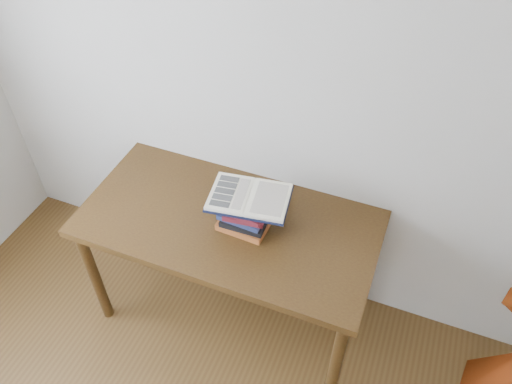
% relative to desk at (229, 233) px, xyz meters
% --- Properties ---
extents(desk, '(1.51, 0.76, 0.81)m').
position_rel_desk_xyz_m(desk, '(0.00, 0.00, 0.00)').
color(desk, '#432D10').
rests_on(desk, ground).
extents(book_stack, '(0.25, 0.20, 0.19)m').
position_rel_desk_xyz_m(book_stack, '(0.09, -0.00, 0.19)').
color(book_stack, '#974B22').
rests_on(book_stack, desk).
extents(open_book, '(0.41, 0.32, 0.03)m').
position_rel_desk_xyz_m(open_book, '(0.11, 0.01, 0.30)').
color(open_book, black).
rests_on(open_book, book_stack).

